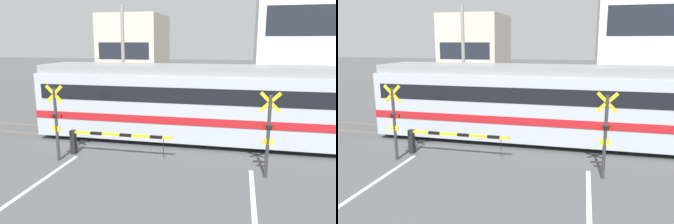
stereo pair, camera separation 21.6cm
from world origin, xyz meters
The scene contains 11 objects.
rail_track_near centered at (0.00, 10.62, 0.04)m, with size 50.00×0.10×0.08m.
rail_track_far centered at (0.00, 12.05, 0.04)m, with size 50.00×0.10×0.08m.
commuter_train centered at (2.00, 11.34, 1.82)m, with size 16.30×2.81×3.40m.
crossing_barrier_near centered at (-2.42, 8.49, 0.72)m, with size 4.12×0.20×0.97m.
crossing_barrier_far centered at (2.42, 14.58, 0.72)m, with size 4.12×0.20×0.97m.
crossing_signal_left centered at (-3.78, 7.68, 1.58)m, with size 0.68×0.15×2.88m.
crossing_signal_right centered at (3.78, 7.68, 1.58)m, with size 0.68×0.15×2.88m.
pedestrian centered at (-0.74, 16.64, 0.96)m, with size 0.38×0.22×1.68m.
building_left_of_street centered at (-6.46, 25.45, 3.35)m, with size 5.07×5.96×6.70m.
building_right_of_street centered at (7.33, 25.45, 5.34)m, with size 6.81×5.96×10.69m.
utility_pole_streetside centered at (-4.53, 17.08, 3.33)m, with size 0.22×0.22×6.66m.
Camera 1 is at (2.80, -2.93, 4.41)m, focal length 35.00 mm.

